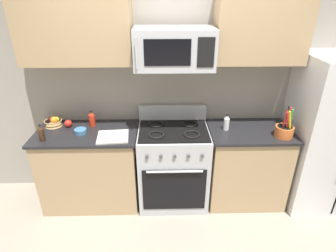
{
  "coord_description": "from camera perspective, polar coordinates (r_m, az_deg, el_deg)",
  "views": [
    {
      "loc": [
        -0.12,
        -2.01,
        2.28
      ],
      "look_at": [
        -0.06,
        0.5,
        1.03
      ],
      "focal_mm": 29.68,
      "sensor_mm": 36.0,
      "label": 1
    }
  ],
  "objects": [
    {
      "name": "counter_right",
      "position": [
        3.34,
        15.62,
        -7.75
      ],
      "size": [
        0.88,
        0.61,
        0.91
      ],
      "color": "tan",
      "rests_on": "ground"
    },
    {
      "name": "bottle_vinegar",
      "position": [
        3.03,
        11.92,
        0.68
      ],
      "size": [
        0.06,
        0.06,
        0.18
      ],
      "color": "silver",
      "rests_on": "counter_right"
    },
    {
      "name": "ground_plane",
      "position": [
        3.04,
        1.5,
        -22.11
      ],
      "size": [
        16.0,
        16.0,
        0.0
      ],
      "primitive_type": "plane",
      "color": "gray"
    },
    {
      "name": "prep_bowl",
      "position": [
        3.05,
        -17.54,
        -0.98
      ],
      "size": [
        0.13,
        0.13,
        0.05
      ],
      "color": "teal",
      "rests_on": "counter_left"
    },
    {
      "name": "microwave",
      "position": [
        2.71,
        1.27,
        15.67
      ],
      "size": [
        0.75,
        0.44,
        0.37
      ],
      "color": "#B2B5BA"
    },
    {
      "name": "upper_cabinets_right",
      "position": [
        2.96,
        18.53,
        18.7
      ],
      "size": [
        0.87,
        0.34,
        0.68
      ],
      "color": "tan"
    },
    {
      "name": "bottle_soy",
      "position": [
        3.02,
        -24.59,
        -1.38
      ],
      "size": [
        0.06,
        0.06,
        0.18
      ],
      "color": "#382314",
      "rests_on": "counter_left"
    },
    {
      "name": "utensil_crock",
      "position": [
        3.07,
        22.78,
        -0.83
      ],
      "size": [
        0.18,
        0.18,
        0.33
      ],
      "color": "#D1662D",
      "rests_on": "counter_right"
    },
    {
      "name": "counter_left",
      "position": [
        3.3,
        -15.49,
        -8.18
      ],
      "size": [
        1.08,
        0.61,
        0.91
      ],
      "color": "tan",
      "rests_on": "ground"
    },
    {
      "name": "refrigerator",
      "position": [
        3.51,
        30.85,
        -1.47
      ],
      "size": [
        0.89,
        0.72,
        1.71
      ],
      "color": "silver",
      "rests_on": "ground"
    },
    {
      "name": "apple_loose",
      "position": [
        3.23,
        -19.81,
        0.49
      ],
      "size": [
        0.08,
        0.08,
        0.08
      ],
      "primitive_type": "sphere",
      "color": "red",
      "rests_on": "counter_left"
    },
    {
      "name": "bottle_hot_sauce",
      "position": [
        3.16,
        -15.37,
        1.4
      ],
      "size": [
        0.07,
        0.07,
        0.18
      ],
      "color": "red",
      "rests_on": "counter_left"
    },
    {
      "name": "upper_cabinets_left",
      "position": [
        2.92,
        -18.57,
        18.59
      ],
      "size": [
        1.07,
        0.34,
        0.68
      ],
      "color": "tan"
    },
    {
      "name": "wall_back",
      "position": [
        3.16,
        0.91,
        8.41
      ],
      "size": [
        8.0,
        0.1,
        2.6
      ],
      "primitive_type": "cube",
      "color": "#9E998E",
      "rests_on": "ground"
    },
    {
      "name": "cutting_board",
      "position": [
        2.89,
        -11.25,
        -2.17
      ],
      "size": [
        0.33,
        0.3,
        0.02
      ],
      "primitive_type": "cube",
      "rotation": [
        0.0,
        0.0,
        0.09
      ],
      "color": "silver",
      "rests_on": "counter_left"
    },
    {
      "name": "fruit_basket",
      "position": [
        3.32,
        -22.41,
        0.81
      ],
      "size": [
        0.19,
        0.19,
        0.1
      ],
      "color": "#9E7A4C",
      "rests_on": "counter_left"
    },
    {
      "name": "range_oven",
      "position": [
        3.19,
        1.06,
        -7.98
      ],
      "size": [
        0.76,
        0.65,
        1.09
      ],
      "color": "#B2B5BA",
      "rests_on": "ground"
    }
  ]
}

